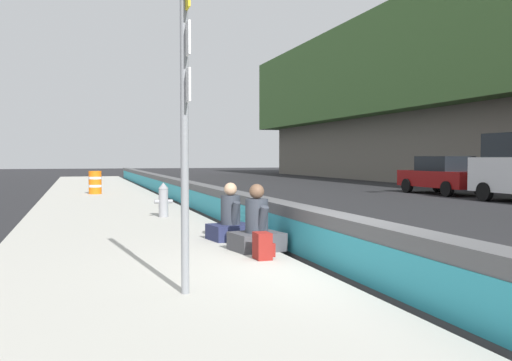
% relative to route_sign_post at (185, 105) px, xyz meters
% --- Properties ---
extents(ground_plane, '(160.00, 160.00, 0.00)m').
position_rel_route_sign_post_xyz_m(ground_plane, '(0.78, -2.39, -2.23)').
color(ground_plane, '#232326').
rests_on(ground_plane, ground).
extents(sidewalk_strip, '(80.00, 4.40, 0.14)m').
position_rel_route_sign_post_xyz_m(sidewalk_strip, '(0.78, 0.26, -2.16)').
color(sidewalk_strip, '#B5B2A8').
rests_on(sidewalk_strip, ground_plane).
extents(jersey_barrier, '(76.00, 0.45, 0.85)m').
position_rel_route_sign_post_xyz_m(jersey_barrier, '(0.78, -2.39, -1.81)').
color(jersey_barrier, '#545456').
rests_on(jersey_barrier, ground_plane).
extents(route_sign_post, '(0.44, 0.09, 3.60)m').
position_rel_route_sign_post_xyz_m(route_sign_post, '(0.00, 0.00, 0.00)').
color(route_sign_post, gray).
rests_on(route_sign_post, sidewalk_strip).
extents(fire_hydrant, '(0.26, 0.46, 0.88)m').
position_rel_route_sign_post_xyz_m(fire_hydrant, '(8.26, -0.93, -1.65)').
color(fire_hydrant, gray).
rests_on(fire_hydrant, sidewalk_strip).
extents(seated_person_foreground, '(0.79, 0.89, 1.09)m').
position_rel_route_sign_post_xyz_m(seated_person_foreground, '(2.57, -1.64, -1.75)').
color(seated_person_foreground, '#424247').
rests_on(seated_person_foreground, sidewalk_strip).
extents(seated_person_middle, '(0.76, 0.85, 1.05)m').
position_rel_route_sign_post_xyz_m(seated_person_middle, '(3.87, -1.54, -1.76)').
color(seated_person_middle, '#23284C').
rests_on(seated_person_middle, sidewalk_strip).
extents(backpack, '(0.32, 0.28, 0.40)m').
position_rel_route_sign_post_xyz_m(backpack, '(1.77, -1.49, -1.90)').
color(backpack, maroon).
rests_on(backpack, sidewalk_strip).
extents(construction_barrel, '(0.54, 0.54, 0.95)m').
position_rel_route_sign_post_xyz_m(construction_barrel, '(18.23, 0.47, -1.61)').
color(construction_barrel, orange).
rests_on(construction_barrel, sidewalk_strip).
extents(parked_car_fourth, '(4.56, 2.07, 1.71)m').
position_rel_route_sign_post_xyz_m(parked_car_fourth, '(15.58, -14.50, -1.37)').
color(parked_car_fourth, maroon).
rests_on(parked_car_fourth, ground_plane).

